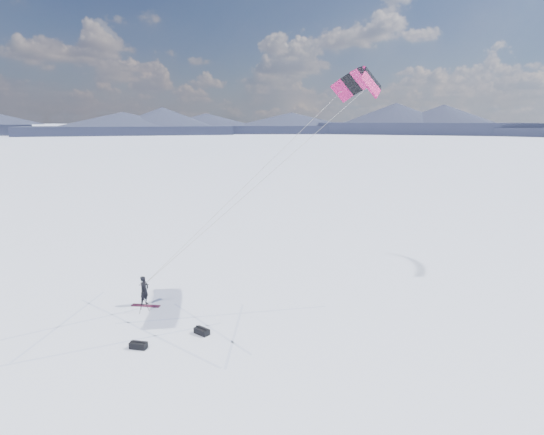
% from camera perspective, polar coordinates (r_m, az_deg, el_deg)
% --- Properties ---
extents(ground, '(1800.00, 1800.00, 0.00)m').
position_cam_1_polar(ground, '(24.44, -16.51, -12.96)').
color(ground, white).
extents(horizon_hills, '(704.00, 704.42, 10.08)m').
position_cam_1_polar(horizon_hills, '(22.96, -17.17, -2.97)').
color(horizon_hills, black).
rests_on(horizon_hills, ground).
extents(snow_tracks, '(17.62, 10.25, 0.01)m').
position_cam_1_polar(snow_tracks, '(24.31, -15.80, -13.05)').
color(snow_tracks, '#B1BCDD').
rests_on(snow_tracks, ground).
extents(snowkiter, '(0.52, 0.68, 1.66)m').
position_cam_1_polar(snowkiter, '(26.94, -15.62, -10.47)').
color(snowkiter, black).
rests_on(snowkiter, ground).
extents(snowboard, '(1.63, 0.35, 0.04)m').
position_cam_1_polar(snowboard, '(26.73, -15.57, -10.61)').
color(snowboard, maroon).
rests_on(snowboard, ground).
extents(tripod, '(0.57, 0.56, 1.11)m').
position_cam_1_polar(tripod, '(25.78, -15.92, -9.82)').
color(tripod, black).
rests_on(tripod, ground).
extents(gear_bag_a, '(0.79, 0.39, 0.35)m').
position_cam_1_polar(gear_bag_a, '(22.25, -16.42, -15.12)').
color(gear_bag_a, black).
rests_on(gear_bag_a, ground).
extents(gear_bag_b, '(0.86, 0.70, 0.36)m').
position_cam_1_polar(gear_bag_b, '(22.91, -8.80, -13.91)').
color(gear_bag_b, black).
rests_on(gear_bag_b, ground).
extents(power_kite, '(12.77, 6.51, 11.80)m').
position_cam_1_polar(power_kite, '(26.09, 10.94, 16.17)').
color(power_kite, '#B41356').
rests_on(power_kite, ground).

